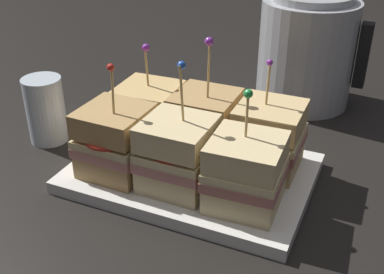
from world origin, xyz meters
The scene contains 10 objects.
ground_plane centered at (0.00, 0.00, 0.00)m, with size 6.00×6.00×0.00m, color black.
serving_platter centered at (0.00, 0.00, 0.01)m, with size 0.33×0.23×0.02m.
sandwich_front_left centered at (-0.09, -0.05, 0.06)m, with size 0.09×0.09×0.16m.
sandwich_front_center centered at (0.00, -0.05, 0.06)m, with size 0.09×0.09×0.17m.
sandwich_front_right centered at (0.09, -0.05, 0.06)m, with size 0.09×0.09×0.15m.
sandwich_back_left centered at (-0.09, 0.05, 0.06)m, with size 0.09×0.09×0.15m.
sandwich_back_center centered at (0.00, 0.05, 0.06)m, with size 0.09×0.09×0.18m.
sandwich_back_right centered at (0.09, 0.05, 0.06)m, with size 0.09×0.09×0.16m.
kettle_steel centered at (0.08, 0.33, 0.10)m, with size 0.19×0.17×0.22m.
drinking_glass centered at (-0.26, 0.01, 0.05)m, with size 0.06×0.06×0.11m.
Camera 1 is at (0.23, -0.52, 0.38)m, focal length 45.00 mm.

